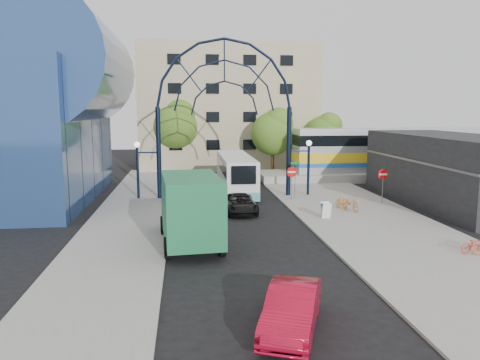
{
  "coord_description": "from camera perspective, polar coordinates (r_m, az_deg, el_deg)",
  "views": [
    {
      "loc": [
        -3.04,
        -21.6,
        6.83
      ],
      "look_at": [
        0.23,
        6.0,
        2.61
      ],
      "focal_mm": 35.0,
      "sensor_mm": 36.0,
      "label": 1
    }
  ],
  "objects": [
    {
      "name": "tree_north_b",
      "position": [
        51.56,
        -7.73,
        6.82
      ],
      "size": [
        5.12,
        5.12,
        8.0
      ],
      "color": "#382314",
      "rests_on": "ground"
    },
    {
      "name": "plaza_west",
      "position": [
        28.63,
        -13.55,
        -5.29
      ],
      "size": [
        5.0,
        50.0,
        0.12
      ],
      "primitive_type": "cube",
      "color": "gray",
      "rests_on": "ground"
    },
    {
      "name": "bike_near_a",
      "position": [
        32.17,
        13.32,
        -2.73
      ],
      "size": [
        1.15,
        2.01,
        1.0
      ],
      "primitive_type": "imported",
      "rotation": [
        0.0,
        0.0,
        0.27
      ],
      "color": "orange",
      "rests_on": "sidewalk_east"
    },
    {
      "name": "green_truck",
      "position": [
        23.81,
        -6.15,
        -3.56
      ],
      "size": [
        3.27,
        7.41,
        3.64
      ],
      "rotation": [
        0.0,
        0.0,
        0.09
      ],
      "color": "black",
      "rests_on": "ground"
    },
    {
      "name": "tree_north_a",
      "position": [
        48.45,
        4.18,
        5.98
      ],
      "size": [
        4.48,
        4.48,
        7.0
      ],
      "color": "#382314",
      "rests_on": "ground"
    },
    {
      "name": "stop_sign",
      "position": [
        34.84,
        6.32,
        0.6
      ],
      "size": [
        0.8,
        0.07,
        2.5
      ],
      "color": "slate",
      "rests_on": "sidewalk_east"
    },
    {
      "name": "black_suv",
      "position": [
        31.09,
        0.0,
        -2.88
      ],
      "size": [
        2.08,
        4.48,
        1.24
      ],
      "primitive_type": "imported",
      "rotation": [
        0.0,
        0.0,
        0.0
      ],
      "color": "black",
      "rests_on": "ground"
    },
    {
      "name": "red_sedan",
      "position": [
        15.12,
        6.33,
        -15.31
      ],
      "size": [
        2.9,
        4.52,
        1.41
      ],
      "primitive_type": "imported",
      "rotation": [
        0.0,
        0.0,
        -0.36
      ],
      "color": "#A40A23",
      "rests_on": "ground"
    },
    {
      "name": "transit_hall",
      "position": [
        38.6,
        -25.51,
        7.61
      ],
      "size": [
        16.5,
        18.0,
        14.5
      ],
      "color": "navy",
      "rests_on": "ground"
    },
    {
      "name": "apartment_block",
      "position": [
        56.8,
        -1.68,
        8.81
      ],
      "size": [
        20.0,
        12.1,
        14.0
      ],
      "color": "tan",
      "rests_on": "ground"
    },
    {
      "name": "train_platform",
      "position": [
        49.73,
        20.92,
        0.64
      ],
      "size": [
        32.0,
        5.0,
        0.8
      ],
      "primitive_type": "cube",
      "color": "gray",
      "rests_on": "ground"
    },
    {
      "name": "ground",
      "position": [
        22.86,
        1.22,
        -8.75
      ],
      "size": [
        120.0,
        120.0,
        0.0
      ],
      "primitive_type": "plane",
      "color": "black",
      "rests_on": "ground"
    },
    {
      "name": "tree_north_c",
      "position": [
        51.86,
        10.31,
        5.68
      ],
      "size": [
        4.16,
        4.16,
        6.5
      ],
      "color": "#382314",
      "rests_on": "ground"
    },
    {
      "name": "sidewalk_east",
      "position": [
        28.69,
        16.17,
        -5.36
      ],
      "size": [
        8.0,
        56.0,
        0.12
      ],
      "primitive_type": "cube",
      "color": "gray",
      "rests_on": "ground"
    },
    {
      "name": "city_bus",
      "position": [
        38.91,
        -0.53,
        0.88
      ],
      "size": [
        2.64,
        11.03,
        3.02
      ],
      "rotation": [
        0.0,
        0.0,
        -0.0
      ],
      "color": "silver",
      "rests_on": "ground"
    },
    {
      "name": "train_car",
      "position": [
        49.47,
        21.07,
        3.51
      ],
      "size": [
        25.1,
        3.05,
        4.2
      ],
      "color": "#B7B7BC",
      "rests_on": "train_platform"
    },
    {
      "name": "commercial_block_east",
      "position": [
        37.15,
        24.15,
        1.19
      ],
      "size": [
        6.0,
        16.0,
        5.0
      ],
      "primitive_type": "cube",
      "color": "black",
      "rests_on": "ground"
    },
    {
      "name": "bike_near_b",
      "position": [
        32.28,
        12.3,
        -2.7
      ],
      "size": [
        0.76,
        1.65,
        0.95
      ],
      "primitive_type": "imported",
      "rotation": [
        0.0,
        0.0,
        0.2
      ],
      "color": "orange",
      "rests_on": "sidewalk_east"
    },
    {
      "name": "bike_far_a",
      "position": [
        24.81,
        26.73,
        -6.96
      ],
      "size": [
        1.74,
        0.94,
        0.87
      ],
      "primitive_type": "imported",
      "rotation": [
        0.0,
        0.0,
        1.8
      ],
      "color": "red",
      "rests_on": "sidewalk_east"
    },
    {
      "name": "sandwich_board",
      "position": [
        29.53,
        10.43,
        -3.4
      ],
      "size": [
        0.55,
        0.61,
        0.99
      ],
      "color": "white",
      "rests_on": "sidewalk_east"
    },
    {
      "name": "do_not_enter_sign",
      "position": [
        34.92,
        17.03,
        0.27
      ],
      "size": [
        0.76,
        0.07,
        2.48
      ],
      "color": "slate",
      "rests_on": "sidewalk_east"
    },
    {
      "name": "street_name_sign",
      "position": [
        35.49,
        6.74,
        0.97
      ],
      "size": [
        0.7,
        0.7,
        2.8
      ],
      "color": "slate",
      "rests_on": "sidewalk_east"
    },
    {
      "name": "gateway_arch",
      "position": [
        35.77,
        -1.9,
        11.4
      ],
      "size": [
        13.64,
        0.44,
        12.1
      ],
      "color": "black",
      "rests_on": "ground"
    }
  ]
}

